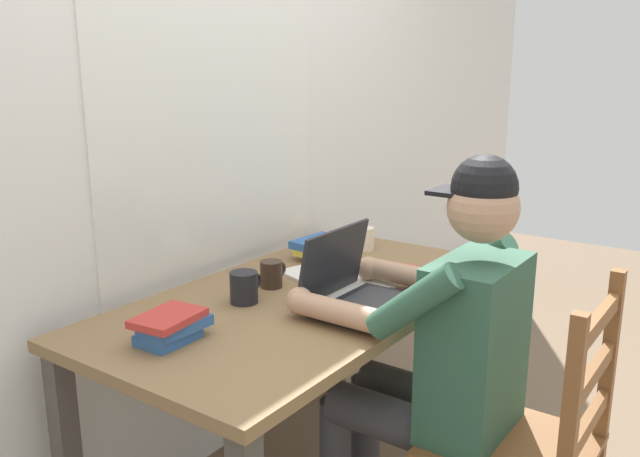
% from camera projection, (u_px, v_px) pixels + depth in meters
% --- Properties ---
extents(back_wall, '(6.00, 0.08, 2.60)m').
position_uv_depth(back_wall, '(196.00, 112.00, 2.24)').
color(back_wall, silver).
rests_on(back_wall, ground).
extents(desk, '(1.46, 0.77, 0.74)m').
position_uv_depth(desk, '(307.00, 320.00, 2.13)').
color(desk, olive).
rests_on(desk, ground).
extents(seated_person, '(0.50, 0.60, 1.23)m').
position_uv_depth(seated_person, '(440.00, 345.00, 1.88)').
color(seated_person, '#2D5642').
rests_on(seated_person, ground).
extents(wooden_chair, '(0.42, 0.42, 0.92)m').
position_uv_depth(wooden_chair, '(531.00, 447.00, 1.77)').
color(wooden_chair, brown).
rests_on(wooden_chair, ground).
extents(laptop, '(0.33, 0.28, 0.23)m').
position_uv_depth(laptop, '(356.00, 289.00, 1.99)').
color(laptop, '#232328').
rests_on(laptop, desk).
extents(computer_mouse, '(0.06, 0.10, 0.03)m').
position_uv_depth(computer_mouse, '(421.00, 283.00, 2.16)').
color(computer_mouse, '#232328').
rests_on(computer_mouse, desk).
extents(coffee_mug_white, '(0.12, 0.08, 0.09)m').
position_uv_depth(coffee_mug_white, '(364.00, 238.00, 2.59)').
color(coffee_mug_white, beige).
rests_on(coffee_mug_white, desk).
extents(coffee_mug_dark, '(0.11, 0.07, 0.09)m').
position_uv_depth(coffee_mug_dark, '(272.00, 274.00, 2.16)').
color(coffee_mug_dark, '#38281E').
rests_on(coffee_mug_dark, desk).
extents(coffee_mug_spare, '(0.12, 0.09, 0.10)m').
position_uv_depth(coffee_mug_spare, '(244.00, 287.00, 2.02)').
color(coffee_mug_spare, black).
rests_on(coffee_mug_spare, desk).
extents(book_stack_main, '(0.21, 0.15, 0.08)m').
position_uv_depth(book_stack_main, '(171.00, 327.00, 1.73)').
color(book_stack_main, '#2D5B9E').
rests_on(book_stack_main, desk).
extents(book_stack_side, '(0.21, 0.17, 0.07)m').
position_uv_depth(book_stack_side, '(323.00, 248.00, 2.48)').
color(book_stack_side, '#BC332D').
rests_on(book_stack_side, desk).
extents(paper_pile_near_laptop, '(0.29, 0.25, 0.01)m').
position_uv_depth(paper_pile_near_laptop, '(351.00, 287.00, 2.16)').
color(paper_pile_near_laptop, white).
rests_on(paper_pile_near_laptop, desk).
extents(paper_pile_back_corner, '(0.27, 0.24, 0.01)m').
position_uv_depth(paper_pile_back_corner, '(318.00, 272.00, 2.30)').
color(paper_pile_back_corner, silver).
rests_on(paper_pile_back_corner, desk).
extents(landscape_photo_print, '(0.14, 0.11, 0.00)m').
position_uv_depth(landscape_photo_print, '(400.00, 268.00, 2.36)').
color(landscape_photo_print, '#C63D33').
rests_on(landscape_photo_print, desk).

